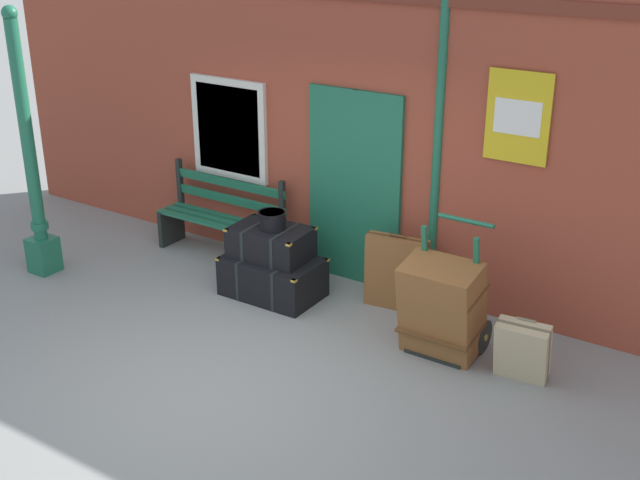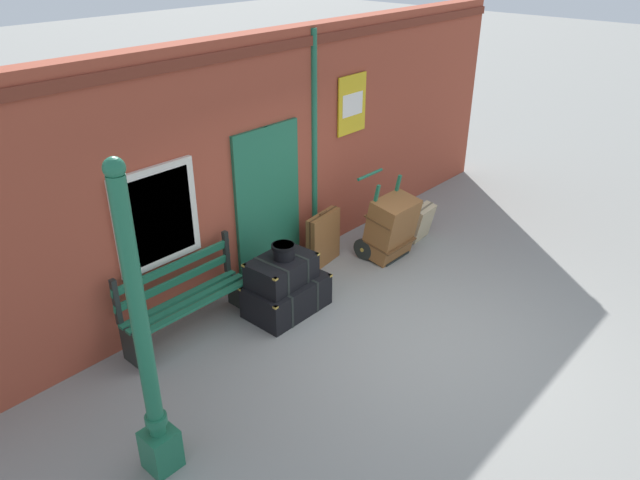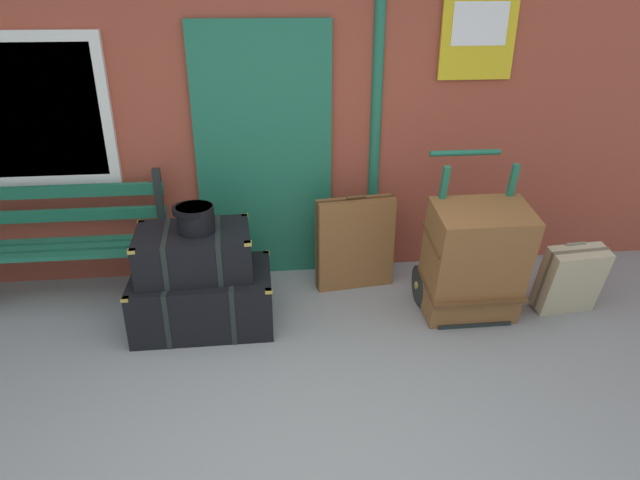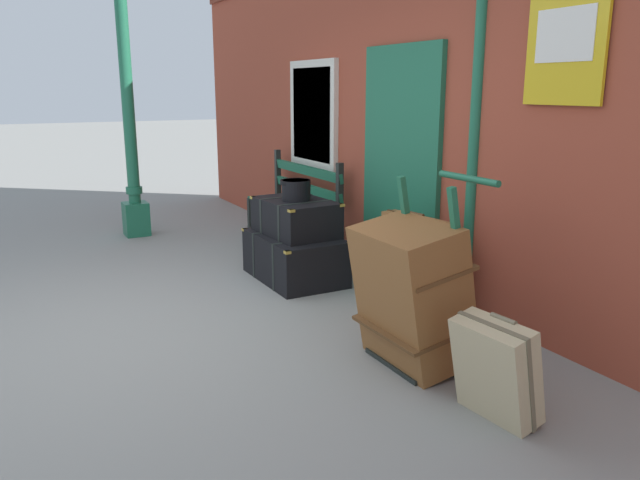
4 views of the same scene
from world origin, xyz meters
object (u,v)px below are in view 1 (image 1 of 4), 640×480
(platform_bench, at_px, (222,219))
(suitcase_olive, at_px, (396,273))
(lamp_post, at_px, (33,178))
(steamer_trunk_middle, at_px, (271,242))
(large_brown_trunk, at_px, (442,308))
(round_hatbox, at_px, (272,219))
(porters_trolley, at_px, (449,320))
(suitcase_beige, at_px, (522,350))
(steamer_trunk_base, at_px, (273,277))

(platform_bench, relative_size, suitcase_olive, 1.98)
(lamp_post, distance_m, platform_bench, 2.11)
(steamer_trunk_middle, xyz_separation_m, large_brown_trunk, (2.03, -0.17, -0.11))
(lamp_post, height_order, round_hatbox, lamp_post)
(large_brown_trunk, bearing_deg, round_hatbox, 175.50)
(steamer_trunk_middle, xyz_separation_m, porters_trolley, (2.03, 0.01, -0.31))
(lamp_post, height_order, suitcase_olive, lamp_post)
(suitcase_beige, bearing_deg, platform_bench, 170.06)
(large_brown_trunk, bearing_deg, steamer_trunk_middle, 175.27)
(round_hatbox, distance_m, suitcase_beige, 2.84)
(platform_bench, bearing_deg, steamer_trunk_base, -25.66)
(round_hatbox, bearing_deg, steamer_trunk_base, -77.01)
(suitcase_beige, bearing_deg, large_brown_trunk, 179.30)
(porters_trolley, xyz_separation_m, suitcase_beige, (0.78, -0.18, 0.01))
(porters_trolley, bearing_deg, round_hatbox, -179.52)
(steamer_trunk_base, relative_size, suitcase_beige, 1.75)
(lamp_post, xyz_separation_m, suitcase_beige, (5.27, 0.78, -0.81))
(round_hatbox, bearing_deg, suitcase_olive, 19.99)
(suitcase_beige, bearing_deg, suitcase_olive, 158.70)
(platform_bench, height_order, large_brown_trunk, platform_bench)
(lamp_post, relative_size, platform_bench, 1.81)
(porters_trolley, distance_m, suitcase_beige, 0.80)
(porters_trolley, relative_size, large_brown_trunk, 1.27)
(platform_bench, relative_size, suitcase_beige, 2.76)
(large_brown_trunk, bearing_deg, lamp_post, -170.07)
(round_hatbox, height_order, porters_trolley, porters_trolley)
(porters_trolley, height_order, suitcase_olive, porters_trolley)
(platform_bench, distance_m, suitcase_beige, 3.95)
(large_brown_trunk, height_order, suitcase_olive, large_brown_trunk)
(suitcase_olive, bearing_deg, round_hatbox, -160.01)
(platform_bench, bearing_deg, suitcase_olive, -1.78)
(steamer_trunk_middle, bearing_deg, lamp_post, -158.80)
(steamer_trunk_middle, xyz_separation_m, round_hatbox, (0.03, -0.01, 0.27))
(porters_trolley, bearing_deg, platform_bench, 170.91)
(steamer_trunk_middle, bearing_deg, suitcase_beige, -3.62)
(steamer_trunk_middle, height_order, large_brown_trunk, large_brown_trunk)
(steamer_trunk_base, bearing_deg, suitcase_olive, 20.98)
(steamer_trunk_middle, bearing_deg, suitcase_olive, 19.07)
(round_hatbox, relative_size, porters_trolley, 0.24)
(large_brown_trunk, bearing_deg, suitcase_olive, 142.65)
(porters_trolley, distance_m, large_brown_trunk, 0.26)
(steamer_trunk_middle, bearing_deg, large_brown_trunk, -4.73)
(steamer_trunk_middle, xyz_separation_m, suitcase_olive, (1.25, 0.43, -0.20))
(steamer_trunk_base, bearing_deg, suitcase_beige, -3.00)
(round_hatbox, xyz_separation_m, suitcase_olive, (1.21, 0.44, -0.46))
(steamer_trunk_middle, xyz_separation_m, suitcase_beige, (2.81, -0.18, -0.30))
(steamer_trunk_base, distance_m, porters_trolley, 1.99)
(lamp_post, distance_m, steamer_trunk_middle, 2.69)
(suitcase_olive, bearing_deg, platform_bench, 178.22)
(platform_bench, bearing_deg, lamp_post, -133.50)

